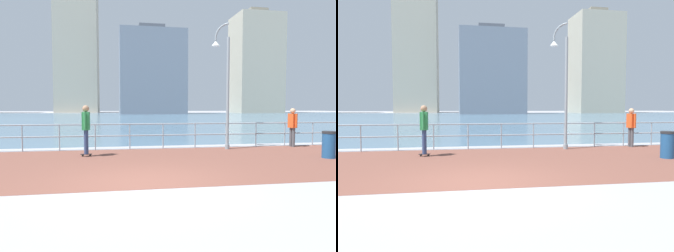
% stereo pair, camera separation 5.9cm
% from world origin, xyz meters
% --- Properties ---
extents(ground, '(220.00, 220.00, 0.00)m').
position_xyz_m(ground, '(0.00, 40.00, 0.00)').
color(ground, '#9E9EA3').
extents(brick_paving, '(28.00, 6.47, 0.01)m').
position_xyz_m(brick_paving, '(0.00, 2.65, 0.00)').
color(brick_paving, brown).
rests_on(brick_paving, ground).
extents(harbor_water, '(180.00, 88.00, 0.00)m').
position_xyz_m(harbor_water, '(0.00, 50.88, 0.00)').
color(harbor_water, slate).
rests_on(harbor_water, ground).
extents(waterfront_railing, '(25.25, 0.06, 1.08)m').
position_xyz_m(waterfront_railing, '(-0.00, 5.88, 0.75)').
color(waterfront_railing, '#8C99A3').
rests_on(waterfront_railing, ground).
extents(lamppost, '(0.71, 0.60, 5.23)m').
position_xyz_m(lamppost, '(3.90, 5.38, 2.89)').
color(lamppost, gray).
rests_on(lamppost, ground).
extents(skateboarder, '(0.41, 0.55, 1.82)m').
position_xyz_m(skateboarder, '(-1.62, 4.26, 1.10)').
color(skateboarder, black).
rests_on(skateboarder, ground).
extents(bystander, '(0.29, 0.56, 1.71)m').
position_xyz_m(bystander, '(7.16, 5.53, 1.01)').
color(bystander, '#4C4C51').
rests_on(bystander, ground).
extents(trash_bin, '(0.46, 0.46, 0.93)m').
position_xyz_m(trash_bin, '(6.64, 2.46, 0.47)').
color(trash_bin, navy).
rests_on(trash_bin, ground).
extents(tower_slate, '(13.84, 15.75, 45.67)m').
position_xyz_m(tower_slate, '(-12.96, 105.44, 22.00)').
color(tower_slate, '#B2AD99').
rests_on(tower_slate, ground).
extents(tower_glass, '(17.61, 15.47, 24.40)m').
position_xyz_m(tower_glass, '(9.70, 80.33, 11.37)').
color(tower_glass, slate).
rests_on(tower_glass, ground).
extents(tower_brick, '(14.50, 12.21, 33.28)m').
position_xyz_m(tower_brick, '(44.91, 88.48, 15.81)').
color(tower_brick, '#B2AD99').
rests_on(tower_brick, ground).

